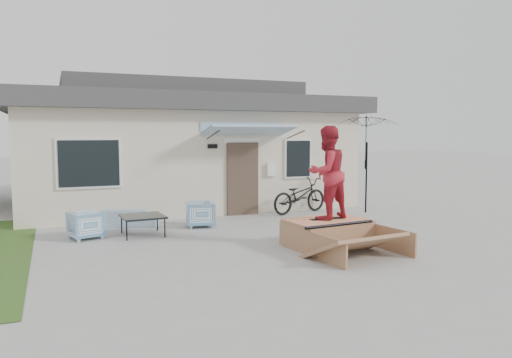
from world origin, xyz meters
name	(u,v)px	position (x,y,z in m)	size (l,w,h in m)	color
ground	(277,252)	(0.00, 0.00, 0.00)	(90.00, 90.00, 0.00)	#9D9D99
house	(179,145)	(0.00, 7.99, 1.94)	(10.80, 8.49, 4.10)	beige
loveseat	(127,214)	(-2.36, 4.01, 0.30)	(1.55, 0.45, 0.60)	teal
armchair_left	(86,223)	(-3.41, 2.80, 0.35)	(0.67, 0.63, 0.69)	teal
armchair_right	(200,213)	(-0.65, 3.18, 0.36)	(0.70, 0.65, 0.72)	teal
coffee_table	(143,225)	(-2.18, 2.67, 0.23)	(0.95, 0.95, 0.47)	black
bicycle	(299,192)	(2.66, 4.08, 0.63)	(0.69, 1.98, 1.26)	black
patio_umbrella	(367,154)	(4.54, 3.41, 1.75)	(2.06, 1.95, 2.20)	black
skate_ramp	(328,233)	(1.22, 0.10, 0.28)	(1.66, 2.21, 0.55)	#906444
skateboard	(326,218)	(1.21, 0.15, 0.58)	(0.74, 0.18, 0.05)	black
skater	(327,171)	(1.21, 0.15, 1.57)	(0.95, 0.74, 1.95)	#A8202E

